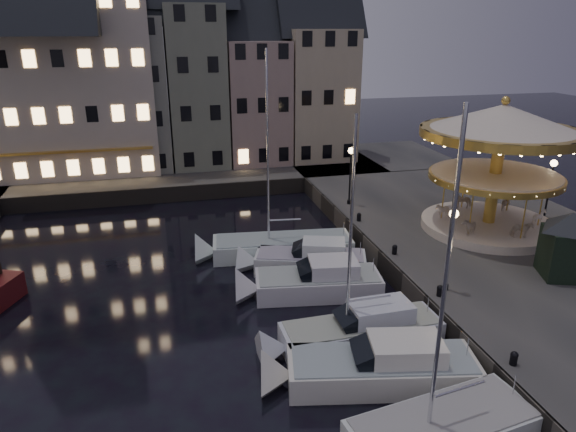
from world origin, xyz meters
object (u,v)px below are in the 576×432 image
object	(u,v)px
bollard_a	(514,358)
motorboat_d	(310,283)
motorboat_e	(303,261)
motorboat_f	(273,247)
streetlamp_c	(350,168)
carousel	(500,144)
bollard_c	(395,249)
motorboat_c	(353,333)
streetlamp_d	(551,182)
motorboat_b	(372,369)
ticket_kiosk	(570,234)
streetlamp_b	(451,238)
bollard_d	(359,217)
bollard_b	(440,290)

from	to	relation	value
bollard_a	motorboat_d	xyz separation A→B (m)	(-5.27, 9.44, -0.96)
motorboat_e	motorboat_f	bearing A→B (deg)	114.79
streetlamp_c	carousel	xyz separation A→B (m)	(6.85, -6.87, 2.77)
bollard_c	motorboat_c	bearing A→B (deg)	-128.12
motorboat_d	motorboat_f	size ratio (longest dim) A/B	0.60
streetlamp_d	carousel	distance (m)	5.26
bollard_c	motorboat_c	xyz separation A→B (m)	(-4.78, -6.10, -0.93)
motorboat_b	ticket_kiosk	distance (m)	13.15
streetlamp_c	bollard_c	size ratio (longest dim) A/B	7.32
ticket_kiosk	motorboat_e	bearing A→B (deg)	152.53
streetlamp_b	bollard_d	distance (m)	10.30
streetlamp_c	bollard_a	size ratio (longest dim) A/B	7.32
streetlamp_c	bollard_b	size ratio (longest dim) A/B	7.32
streetlamp_c	ticket_kiosk	xyz separation A→B (m)	(6.60, -13.62, -0.36)
bollard_a	motorboat_c	bearing A→B (deg)	137.35
streetlamp_c	streetlamp_d	xyz separation A→B (m)	(11.30, -6.50, 0.00)
streetlamp_c	bollard_d	bearing A→B (deg)	-99.73
streetlamp_b	motorboat_f	size ratio (longest dim) A/B	0.33
motorboat_c	motorboat_e	world-z (taller)	motorboat_c
bollard_b	motorboat_d	size ratio (longest dim) A/B	0.07
streetlamp_d	ticket_kiosk	bearing A→B (deg)	-123.44
bollard_a	motorboat_d	bearing A→B (deg)	119.19
bollard_d	streetlamp_d	bearing A→B (deg)	-14.15
motorboat_b	motorboat_f	distance (m)	12.97
streetlamp_d	bollard_d	bearing A→B (deg)	165.85
streetlamp_c	motorboat_c	bearing A→B (deg)	-109.62
motorboat_b	carousel	bearing A→B (deg)	41.02
streetlamp_b	motorboat_e	size ratio (longest dim) A/B	0.57
ticket_kiosk	motorboat_b	bearing A→B (deg)	-161.65
streetlamp_c	ticket_kiosk	size ratio (longest dim) A/B	1.05
motorboat_e	carousel	world-z (taller)	carousel
bollard_c	streetlamp_d	bearing A→B (deg)	11.86
streetlamp_c	motorboat_d	xyz separation A→B (m)	(-5.87, -10.06, -3.38)
motorboat_b	ticket_kiosk	world-z (taller)	ticket_kiosk
bollard_a	motorboat_e	world-z (taller)	motorboat_e
motorboat_c	motorboat_e	size ratio (longest dim) A/B	1.48
streetlamp_d	ticket_kiosk	distance (m)	8.54
streetlamp_c	motorboat_d	bearing A→B (deg)	-120.26
motorboat_d	motorboat_e	xyz separation A→B (m)	(0.37, 2.73, -0.00)
motorboat_d	motorboat_e	size ratio (longest dim) A/B	1.05
streetlamp_c	ticket_kiosk	bearing A→B (deg)	-64.16
bollard_c	motorboat_b	xyz separation A→B (m)	(-4.95, -8.65, -0.96)
bollard_b	motorboat_d	distance (m)	6.65
streetlamp_b	motorboat_d	world-z (taller)	streetlamp_b
bollard_d	streetlamp_c	bearing A→B (deg)	80.27
ticket_kiosk	bollard_b	bearing A→B (deg)	-176.98
streetlamp_c	motorboat_c	size ratio (longest dim) A/B	0.38
bollard_b	motorboat_f	distance (m)	11.15
bollard_d	motorboat_f	distance (m)	6.32
streetlamp_c	streetlamp_d	distance (m)	13.04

